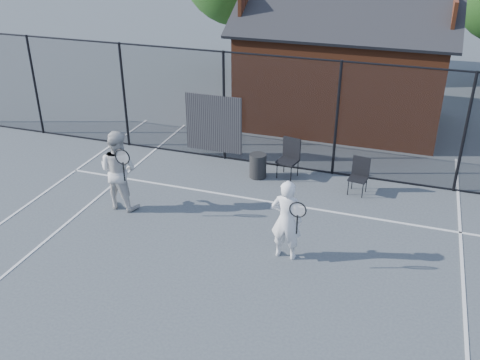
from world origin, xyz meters
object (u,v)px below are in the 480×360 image
(player_back, at_px, (118,170))
(chair_right, at_px, (358,177))
(waste_bin, at_px, (258,166))
(player_front, at_px, (286,220))
(clubhouse, at_px, (342,73))
(chair_left, at_px, (288,159))

(player_back, bearing_deg, chair_right, 25.02)
(waste_bin, bearing_deg, player_front, -64.31)
(clubhouse, distance_m, player_back, 8.26)
(clubhouse, height_order, player_back, clubhouse)
(clubhouse, distance_m, player_front, 8.08)
(clubhouse, xyz_separation_m, chair_right, (1.26, -4.90, -1.17))
(player_back, height_order, waste_bin, player_back)
(chair_right, distance_m, waste_bin, 2.56)
(clubhouse, bearing_deg, player_front, -88.14)
(player_front, relative_size, chair_right, 1.90)
(player_front, distance_m, waste_bin, 3.62)
(chair_right, bearing_deg, waste_bin, -174.40)
(player_front, height_order, player_back, player_back)
(chair_left, bearing_deg, player_front, -64.14)
(clubhouse, distance_m, chair_left, 4.74)
(clubhouse, relative_size, chair_left, 6.50)
(clubhouse, height_order, chair_left, clubhouse)
(clubhouse, xyz_separation_m, player_front, (0.26, -8.04, -0.76))
(player_back, xyz_separation_m, chair_left, (3.28, 2.71, -0.43))
(player_front, relative_size, player_back, 0.90)
(player_front, bearing_deg, player_back, 169.55)
(player_front, xyz_separation_m, chair_left, (-0.83, 3.46, -0.34))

